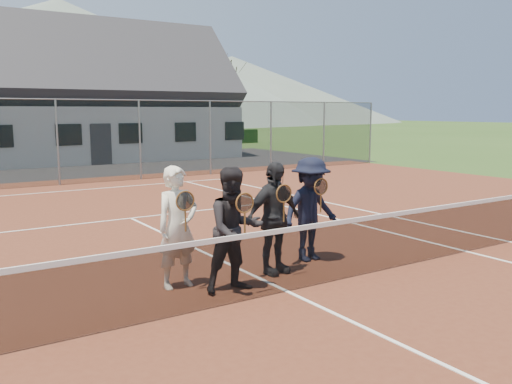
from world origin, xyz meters
TOP-DOWN VIEW (x-y plane):
  - ground at (0.00, 20.00)m, footprint 220.00×220.00m
  - court_surface at (0.00, 0.00)m, footprint 30.00×30.00m
  - hill_centre at (20.00, 95.00)m, footprint 120.00×120.00m
  - hill_east at (55.00, 95.00)m, footprint 90.00×90.00m
  - court_markings at (0.00, 0.00)m, footprint 11.03×23.83m
  - tennis_net at (0.00, 0.00)m, footprint 11.68×0.08m
  - perimeter_fence at (0.00, 13.50)m, footprint 30.07×0.07m
  - clubhouse at (4.00, 24.00)m, footprint 15.60×8.20m
  - tree_c at (2.00, 33.00)m, footprint 3.20×3.20m
  - tree_d at (12.00, 33.00)m, footprint 3.20×3.20m
  - tree_e at (18.00, 33.00)m, footprint 3.20×3.20m
  - player_a at (-1.21, 1.05)m, footprint 0.69×0.53m
  - player_b at (-0.60, 0.45)m, footprint 0.93×0.75m
  - player_c at (0.35, 0.85)m, footprint 1.10×0.57m
  - player_d at (1.33, 1.13)m, footprint 1.20×0.73m

SIDE VIEW (x-z plane):
  - ground at x=0.00m, z-range 0.00..0.00m
  - court_surface at x=0.00m, z-range 0.00..0.02m
  - court_markings at x=0.00m, z-range 0.02..0.03m
  - tennis_net at x=0.00m, z-range -0.01..1.09m
  - player_d at x=1.33m, z-range 0.02..1.82m
  - player_b at x=-0.60m, z-range 0.02..1.82m
  - player_c at x=0.35m, z-range 0.02..1.82m
  - player_a at x=-1.21m, z-range 0.02..1.82m
  - perimeter_fence at x=0.00m, z-range 0.01..3.03m
  - clubhouse at x=4.00m, z-range 0.14..7.84m
  - tree_c at x=2.00m, z-range 1.91..9.68m
  - tree_d at x=12.00m, z-range 1.91..9.68m
  - tree_e at x=18.00m, z-range 1.91..9.68m
  - hill_east at x=55.00m, z-range 0.00..14.00m
  - hill_centre at x=20.00m, z-range 0.00..22.00m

